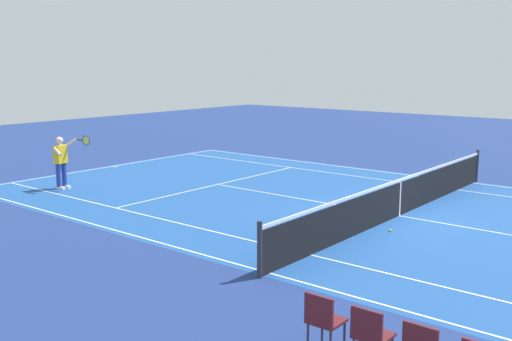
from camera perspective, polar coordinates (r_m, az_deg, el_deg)
ground_plane at (r=15.86m, az=13.59°, el=-4.26°), size 60.00×60.00×0.00m
court_slab at (r=15.86m, az=13.59°, el=-4.25°), size 24.20×11.40×0.00m
court_line_markings at (r=15.86m, az=13.59°, el=-4.24°), size 23.85×11.05×0.01m
tennis_net at (r=15.74m, az=13.66°, el=-2.52°), size 0.10×11.70×1.08m
tennis_player_near at (r=19.52m, az=-18.21°, el=1.00°), size 1.01×0.84×1.70m
tennis_ball at (r=14.34m, az=12.80°, el=-5.64°), size 0.07×0.07×0.07m
spectator_chair_3 at (r=7.94m, az=10.96°, el=-15.14°), size 0.44×0.44×0.88m
spectator_chair_4 at (r=8.26m, az=6.50°, el=-13.97°), size 0.44×0.44×0.88m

